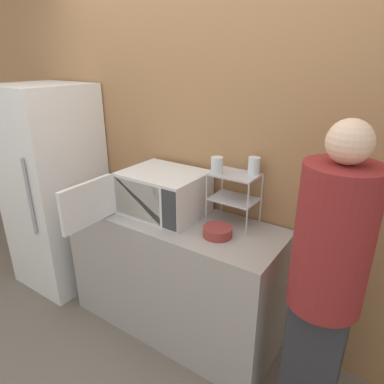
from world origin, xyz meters
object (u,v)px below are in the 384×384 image
at_px(refrigerator, 55,189).
at_px(person, 327,275).
at_px(glass_front_left, 217,165).
at_px(microwave, 160,193).
at_px(dish_rack, 234,188).
at_px(bowl, 217,232).
at_px(glass_back_right, 254,166).

bearing_deg(refrigerator, person, -2.67).
xyz_separation_m(glass_front_left, person, (0.76, -0.24, -0.35)).
xyz_separation_m(microwave, person, (1.15, -0.17, -0.11)).
bearing_deg(glass_front_left, dish_rack, 32.68).
relative_size(glass_front_left, bowl, 0.59).
relative_size(glass_front_left, person, 0.06).
height_order(microwave, glass_front_left, glass_front_left).
height_order(dish_rack, person, person).
relative_size(dish_rack, glass_back_right, 3.26).
xyz_separation_m(glass_back_right, bowl, (-0.09, -0.26, -0.36)).
height_order(microwave, refrigerator, refrigerator).
distance_m(microwave, person, 1.16).
height_order(dish_rack, refrigerator, refrigerator).
bearing_deg(bowl, microwave, 172.21).
xyz_separation_m(glass_front_left, bowl, (0.10, -0.14, -0.36)).
distance_m(glass_front_left, bowl, 0.40).
distance_m(person, refrigerator, 2.27).
bearing_deg(person, glass_back_right, 147.16).
bearing_deg(glass_front_left, person, -17.88).
bearing_deg(person, microwave, 171.62).
bearing_deg(glass_back_right, dish_rack, -146.47).
height_order(glass_back_right, refrigerator, refrigerator).
relative_size(microwave, glass_front_left, 8.10).
distance_m(microwave, glass_front_left, 0.47).
height_order(microwave, person, person).
xyz_separation_m(dish_rack, glass_front_left, (-0.10, -0.06, 0.15)).
distance_m(microwave, bowl, 0.51).
height_order(glass_back_right, bowl, glass_back_right).
relative_size(glass_front_left, refrigerator, 0.06).
height_order(bowl, refrigerator, refrigerator).
distance_m(dish_rack, glass_front_left, 0.19).
bearing_deg(glass_back_right, glass_front_left, -146.90).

